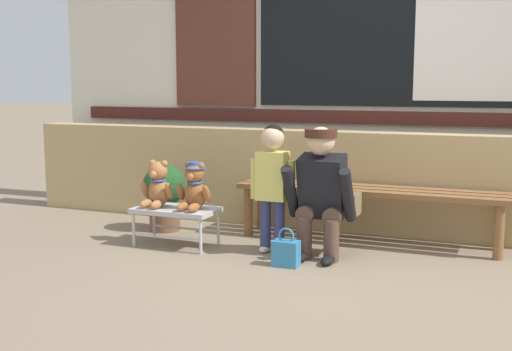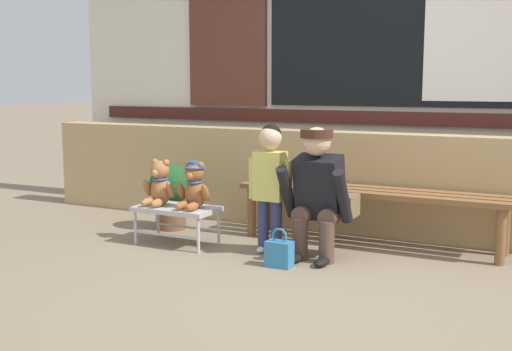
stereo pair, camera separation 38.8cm
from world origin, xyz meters
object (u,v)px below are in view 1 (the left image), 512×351
wooden_bench_long (369,196)px  adult_crouching (323,192)px  teddy_bear_plain (158,186)px  small_display_bench (176,212)px  handbag_on_ground (286,253)px  teddy_bear_with_hat (194,187)px  child_standing (273,174)px  potted_plant (164,193)px

wooden_bench_long → adult_crouching: (-0.21, -0.56, 0.11)m
teddy_bear_plain → small_display_bench: bearing=-0.5°
adult_crouching → handbag_on_ground: (-0.16, -0.32, -0.38)m
small_display_bench → teddy_bear_with_hat: (0.16, 0.00, 0.21)m
small_display_bench → handbag_on_ground: (0.98, -0.21, -0.17)m
adult_crouching → handbag_on_ground: bearing=-117.4°
teddy_bear_plain → child_standing: 0.94m
wooden_bench_long → teddy_bear_with_hat: bearing=-150.9°
wooden_bench_long → teddy_bear_plain: (-1.51, -0.67, 0.09)m
wooden_bench_long → teddy_bear_plain: teddy_bear_plain is taller
handbag_on_ground → potted_plant: size_ratio=0.48×
child_standing → handbag_on_ground: child_standing is taller
teddy_bear_with_hat → potted_plant: size_ratio=0.64×
child_standing → handbag_on_ground: bearing=-54.3°
teddy_bear_plain → adult_crouching: size_ratio=0.38×
child_standing → potted_plant: (-1.12, 0.33, -0.27)m
wooden_bench_long → handbag_on_ground: (-0.38, -0.87, -0.28)m
wooden_bench_long → adult_crouching: adult_crouching is taller
child_standing → teddy_bear_with_hat: bearing=-171.2°
potted_plant → child_standing: bearing=-16.6°
wooden_bench_long → potted_plant: potted_plant is taller
wooden_bench_long → child_standing: 0.85m
wooden_bench_long → teddy_bear_plain: bearing=-156.3°
teddy_bear_plain → child_standing: size_ratio=0.38×
potted_plant → teddy_bear_plain: bearing=-65.4°
child_standing → handbag_on_ground: (0.22, -0.30, -0.50)m
teddy_bear_with_hat → child_standing: size_ratio=0.38×
teddy_bear_with_hat → small_display_bench: bearing=-179.2°
child_standing → adult_crouching: child_standing is taller
small_display_bench → teddy_bear_plain: teddy_bear_plain is taller
wooden_bench_long → child_standing: (-0.59, -0.57, 0.22)m
small_display_bench → adult_crouching: 1.17m
teddy_bear_plain → adult_crouching: (1.30, 0.11, 0.02)m
wooden_bench_long → adult_crouching: size_ratio=2.21×
teddy_bear_with_hat → handbag_on_ground: bearing=-14.2°
teddy_bear_plain → child_standing: bearing=5.8°
wooden_bench_long → handbag_on_ground: 0.99m
teddy_bear_with_hat → adult_crouching: (0.98, 0.11, 0.01)m
potted_plant → handbag_on_ground: bearing=-25.4°
child_standing → adult_crouching: 0.40m
adult_crouching → potted_plant: size_ratio=1.67×
handbag_on_ground → potted_plant: bearing=154.6°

